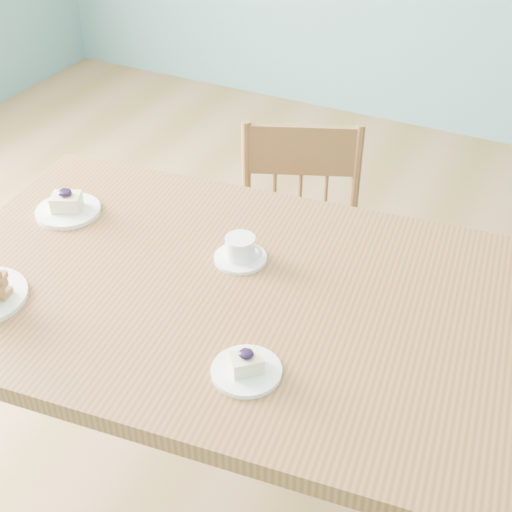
# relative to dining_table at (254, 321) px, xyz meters

# --- Properties ---
(room) EXTENTS (5.01, 5.01, 2.71)m
(room) POSITION_rel_dining_table_xyz_m (-0.10, 0.11, 0.64)
(room) COLOR #916944
(room) RESTS_ON ground
(dining_table) EXTENTS (1.57, 1.01, 0.79)m
(dining_table) POSITION_rel_dining_table_xyz_m (0.00, 0.00, 0.00)
(dining_table) COLOR brown
(dining_table) RESTS_ON ground
(dining_chair) EXTENTS (0.49, 0.48, 0.84)m
(dining_chair) POSITION_rel_dining_table_xyz_m (-0.16, 0.62, -0.28)
(dining_chair) COLOR brown
(dining_chair) RESTS_ON ground
(cheesecake_plate_near) EXTENTS (0.14, 0.14, 0.06)m
(cheesecake_plate_near) POSITION_rel_dining_table_xyz_m (0.09, -0.22, 0.09)
(cheesecake_plate_near) COLOR white
(cheesecake_plate_near) RESTS_ON dining_table
(cheesecake_plate_far) EXTENTS (0.16, 0.16, 0.07)m
(cheesecake_plate_far) POSITION_rel_dining_table_xyz_m (-0.57, 0.08, 0.10)
(cheesecake_plate_far) COLOR white
(cheesecake_plate_far) RESTS_ON dining_table
(coffee_cup) EXTENTS (0.12, 0.12, 0.06)m
(coffee_cup) POSITION_rel_dining_table_xyz_m (-0.08, 0.10, 0.11)
(coffee_cup) COLOR white
(coffee_cup) RESTS_ON dining_table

